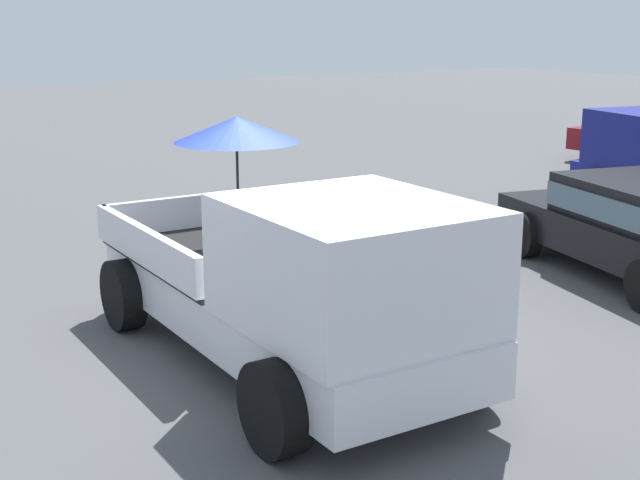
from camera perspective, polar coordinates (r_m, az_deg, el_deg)
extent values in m
plane|color=#4C4C4F|center=(9.14, -2.87, -7.77)|extent=(80.00, 80.00, 0.00)
cylinder|color=black|center=(8.18, 9.25, -7.62)|extent=(0.81, 0.30, 0.80)
cylinder|color=black|center=(7.14, -2.95, -10.81)|extent=(0.81, 0.30, 0.80)
cylinder|color=black|center=(10.91, -2.87, -1.88)|extent=(0.81, 0.30, 0.80)
cylinder|color=black|center=(10.15, -12.60, -3.45)|extent=(0.81, 0.30, 0.80)
cube|color=silver|center=(8.94, -2.91, -4.38)|extent=(5.04, 1.92, 0.50)
cube|color=silver|center=(7.57, 2.17, -1.58)|extent=(2.14, 1.91, 1.08)
cube|color=#4C606B|center=(6.74, 6.94, -1.90)|extent=(0.10, 1.72, 0.64)
cube|color=black|center=(9.84, -6.19, -1.01)|extent=(2.84, 1.91, 0.06)
cube|color=silver|center=(10.20, -1.57, 0.95)|extent=(2.80, 0.17, 0.40)
cube|color=silver|center=(9.44, -11.25, -0.42)|extent=(2.80, 0.17, 0.40)
cube|color=silver|center=(10.99, -9.29, 1.73)|extent=(0.14, 1.84, 0.40)
ellipsoid|color=#472D19|center=(9.76, -5.32, 0.65)|extent=(0.69, 0.34, 0.52)
sphere|color=#472D19|center=(9.43, -4.54, 2.18)|extent=(0.29, 0.29, 0.28)
cone|color=#472D19|center=(9.44, -4.13, 3.06)|extent=(0.09, 0.09, 0.12)
cone|color=#472D19|center=(9.37, -4.99, 2.96)|extent=(0.09, 0.09, 0.12)
cylinder|color=black|center=(9.87, -5.33, 2.96)|extent=(0.03, 0.03, 1.25)
cone|color=#1E33B7|center=(9.75, -5.43, 7.15)|extent=(1.42, 1.42, 0.28)
cylinder|color=black|center=(16.78, 17.32, 3.12)|extent=(0.79, 0.37, 0.76)
cylinder|color=black|center=(22.13, 17.32, 5.53)|extent=(0.69, 0.33, 0.66)
cylinder|color=black|center=(23.63, 19.62, 5.86)|extent=(0.69, 0.33, 0.66)
cylinder|color=black|center=(13.23, 13.12, 0.33)|extent=(0.69, 0.34, 0.66)
cylinder|color=black|center=(14.24, 19.13, 0.88)|extent=(0.69, 0.34, 0.66)
cube|color=black|center=(12.63, 19.81, 0.22)|extent=(4.56, 2.57, 0.52)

